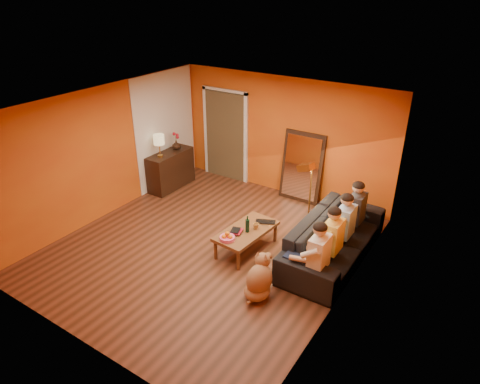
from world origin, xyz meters
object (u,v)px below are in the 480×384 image
Objects in this scene: floor_lamp at (309,202)px; vase at (176,145)px; coffee_table at (246,240)px; person_mid_left at (333,241)px; table_lamp at (159,146)px; mirror_frame at (302,167)px; person_far_left at (319,258)px; laptop at (265,223)px; dog at (259,277)px; tumbler at (256,226)px; sofa at (334,238)px; person_mid_right at (345,226)px; person_far_right at (356,213)px; sideboard at (171,170)px; wine_bottle at (247,224)px.

vase is (-3.57, 0.47, 0.23)m from floor_lamp.
coffee_table is at bearing -114.71° from floor_lamp.
table_lamp is at bearing 170.03° from person_mid_left.
mirror_frame is 1.25× the size of person_far_left.
mirror_frame is 2.03m from laptop.
dog is 1.28m from tumbler.
sofa is 2.11× the size of person_mid_left.
vase is at bearing 155.05° from tumbler.
person_mid_right is at bearing 90.00° from person_mid_left.
person_far_left and person_mid_right have the same top height.
person_mid_right is 4.45m from vase.
mirror_frame is 2.92m from vase.
person_far_right is 5.86× the size of vase.
sideboard is 4.37m from person_far_right.
table_lamp is at bearing 177.15° from person_mid_right.
floor_lamp is 1.18× the size of person_far_left.
table_lamp is 4.70× the size of tumbler.
floor_lamp is 2.01m from dog.
table_lamp is at bearing -90.00° from vase.
sofa is at bearing 27.38° from wine_bottle.
person_far_right is at bearing 40.06° from tumbler.
vase is (-3.04, 1.16, 0.52)m from laptop.
laptop is (0.25, -1.99, -0.33)m from mirror_frame.
wine_bottle reaches higher than tumbler.
sofa is at bearing -11.29° from laptop.
floor_lamp is 2.03× the size of dog.
tumbler is 0.52× the size of vase.
vase is at bearing 90.00° from table_lamp.
person_far_left reaches higher than wine_bottle.
person_far_left is at bearing -8.50° from coffee_table.
mirror_frame reaches higher than person_far_right.
vase is at bearing 177.15° from person_far_right.
vase is (-4.24, 0.87, 0.58)m from sofa.
sideboard is 3.13m from coffee_table.
wine_bottle is at bearing -151.62° from person_mid_right.
dog reaches higher than laptop.
coffee_table is 1.35m from floor_lamp.
vase is (-4.37, 1.87, 0.34)m from person_far_left.
mirror_frame reaches higher than laptop.
floor_lamp reaches higher than table_lamp.
dog is at bearing -27.26° from table_lamp.
coffee_table is at bearing -142.04° from laptop.
floor_lamp is at bearing 27.45° from laptop.
wine_bottle is at bearing -28.14° from vase.
person_mid_right is at bearing -45.32° from mirror_frame.
mirror_frame is 2.14× the size of dog.
laptop is (3.04, -0.61, -0.67)m from table_lamp.
person_far_left reaches higher than tumbler.
person_mid_left reaches higher than dog.
person_mid_right reaches higher than coffee_table.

